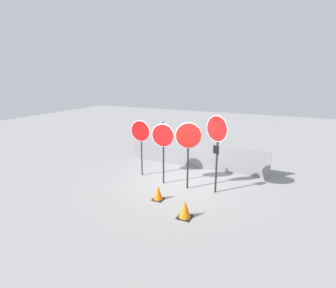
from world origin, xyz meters
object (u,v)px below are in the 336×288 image
Objects in this scene: stop_sign_1 at (163,139)px; stop_sign_3 at (217,137)px; stop_sign_0 at (141,134)px; stop_sign_2 at (188,140)px; traffic_cone_1 at (158,193)px; traffic_cone_0 at (185,209)px.

stop_sign_1 is 0.87× the size of stop_sign_3.
stop_sign_0 is 0.94× the size of stop_sign_2.
stop_sign_0 is 2.20m from stop_sign_2.
stop_sign_1 is at bearing -153.37° from stop_sign_3.
stop_sign_3 is at bearing -3.76° from stop_sign_1.
stop_sign_2 reaches higher than stop_sign_1.
stop_sign_0 is at bearing 144.83° from stop_sign_2.
stop_sign_2 is at bearing 64.92° from traffic_cone_1.
traffic_cone_1 is (-1.51, -1.30, -1.74)m from stop_sign_3.
stop_sign_1 is at bearing 152.87° from stop_sign_2.
stop_sign_2 is 0.89× the size of stop_sign_3.
stop_sign_2 is at bearing -8.62° from stop_sign_1.
traffic_cone_0 reaches higher than traffic_cone_1.
stop_sign_0 is 0.84× the size of stop_sign_3.
stop_sign_1 is at bearing -19.50° from stop_sign_0.
traffic_cone_1 is at bearing -75.92° from stop_sign_1.
traffic_cone_1 is (-0.56, -1.19, -1.55)m from stop_sign_2.
traffic_cone_0 is at bearing -40.85° from stop_sign_0.
stop_sign_2 is at bearing 109.24° from traffic_cone_0.
traffic_cone_0 is at bearing -73.89° from stop_sign_3.
stop_sign_2 is 0.98m from stop_sign_3.
stop_sign_1 is (1.16, -0.37, 0.00)m from stop_sign_0.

